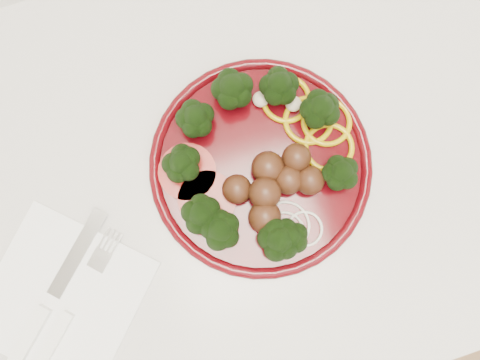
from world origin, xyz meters
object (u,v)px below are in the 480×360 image
object	(u,v)px
napkin	(63,297)
knife	(43,312)
fork	(62,326)
plate	(260,167)

from	to	relation	value
napkin	knife	distance (m)	0.03
knife	fork	world-z (taller)	knife
plate	knife	xyz separation A→B (m)	(-0.30, -0.08, -0.01)
knife	napkin	bearing A→B (deg)	-22.66
napkin	fork	size ratio (longest dim) A/B	1.18
napkin	plate	bearing A→B (deg)	14.93
fork	plate	bearing A→B (deg)	-23.49
napkin	fork	world-z (taller)	fork
napkin	knife	world-z (taller)	knife
knife	plate	bearing A→B (deg)	-28.49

